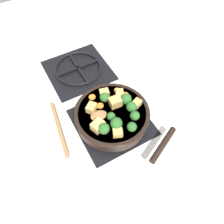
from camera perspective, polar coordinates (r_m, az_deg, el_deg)
ground_plane at (r=0.96m, az=0.00°, el=-2.71°), size 2.40×2.40×0.00m
front_burner_grate at (r=0.95m, az=0.00°, el=-2.33°), size 0.31×0.31×0.03m
rear_burner_grate at (r=1.16m, az=-8.82°, el=11.03°), size 0.31×0.31×0.03m
skillet_pan at (r=0.92m, az=0.12°, el=-0.92°), size 0.34×0.42×0.06m
wooden_spoon at (r=0.87m, az=-9.44°, el=-2.81°), size 0.22×0.26×0.02m
tofu_cube_center_large at (r=0.93m, az=2.01°, el=4.62°), size 0.05×0.05×0.03m
tofu_cube_near_handle at (r=0.89m, az=-5.38°, el=1.08°), size 0.05×0.05×0.03m
tofu_cube_east_chunk at (r=0.90m, az=0.89°, el=2.64°), size 0.05×0.04×0.04m
tofu_cube_west_chunk at (r=0.84m, az=-3.71°, el=-3.60°), size 0.06×0.05×0.04m
tofu_cube_back_piece at (r=0.91m, az=6.46°, el=2.24°), size 0.04×0.04×0.03m
tofu_cube_front_piece at (r=0.94m, az=-2.02°, el=4.96°), size 0.04×0.04×0.03m
tofu_cube_mid_small at (r=0.83m, az=1.50°, el=-5.46°), size 0.05×0.04×0.03m
broccoli_floret_near_spoon at (r=0.90m, az=3.66°, el=3.41°), size 0.05×0.05×0.05m
broccoli_floret_center_top at (r=0.83m, az=5.20°, el=-3.90°), size 0.04×0.04×0.05m
broccoli_floret_east_rim at (r=0.91m, az=-2.01°, el=3.84°), size 0.04×0.04×0.05m
broccoli_floret_west_rim at (r=0.88m, az=5.09°, el=1.34°), size 0.04×0.04×0.05m
broccoli_floret_north_edge at (r=0.82m, az=-2.16°, el=-4.37°), size 0.04×0.04×0.05m
broccoli_floret_south_cluster at (r=0.86m, az=5.97°, el=-0.97°), size 0.04×0.04×0.05m
broccoli_floret_mid_floret at (r=0.83m, az=1.12°, el=-2.97°), size 0.05×0.05×0.05m
broccoli_floret_small_inner at (r=0.86m, az=-0.26°, el=-1.15°), size 0.03×0.03×0.04m
carrot_slice_orange_thin at (r=0.94m, az=-5.21°, el=3.88°), size 0.03×0.03×0.01m
carrot_slice_near_center at (r=0.91m, az=-3.10°, el=1.65°), size 0.03×0.03×0.01m
carrot_slice_edge_slice at (r=0.95m, az=3.60°, el=4.55°), size 0.02×0.02×0.01m
carrot_slice_under_broccoli at (r=0.96m, az=1.34°, el=5.66°), size 0.03×0.03×0.01m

